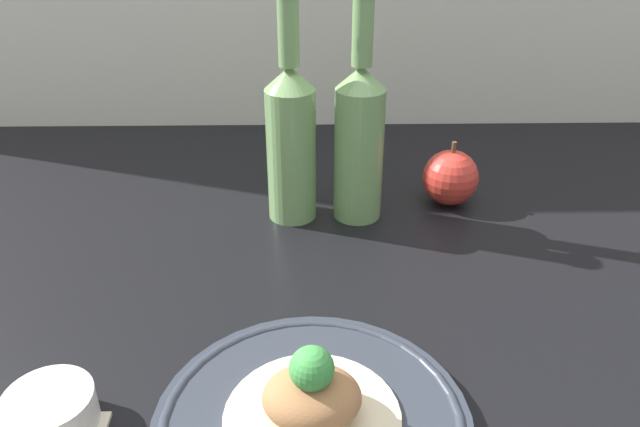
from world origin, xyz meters
TOP-DOWN VIEW (x-y plane):
  - ground_plane at (0.00, 0.00)cm, footprint 180.00×110.00cm
  - plate at (-5.51, -16.10)cm, footprint 26.00×26.00cm
  - plated_food at (-5.51, -16.10)cm, footprint 14.43×14.43cm
  - cider_bottle_left at (-7.82, 19.70)cm, footprint 6.18×6.18cm
  - cider_bottle_right at (0.61, 19.70)cm, footprint 6.18×6.18cm
  - apple at (13.28, 22.82)cm, footprint 7.46×7.46cm
  - dipping_bowl at (-26.65, -15.42)cm, footprint 7.27×7.27cm

SIDE VIEW (x-z plane):
  - ground_plane at x=0.00cm, z-range -4.00..0.00cm
  - plate at x=-5.51cm, z-range 0.05..1.67cm
  - dipping_bowl at x=-26.65cm, z-range 0.00..3.51cm
  - plated_food at x=-5.51cm, z-range -0.01..7.19cm
  - apple at x=13.28cm, z-range -0.71..8.18cm
  - cider_bottle_left at x=-7.82cm, z-range -3.61..25.74cm
  - cider_bottle_right at x=0.61cm, z-range -3.61..25.74cm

